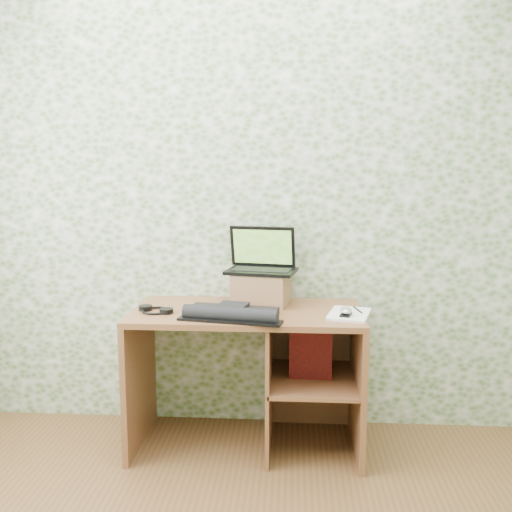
# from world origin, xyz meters

# --- Properties ---
(wall_back) EXTENTS (3.50, 0.00, 3.50)m
(wall_back) POSITION_xyz_m (0.00, 1.75, 1.30)
(wall_back) COLOR silver
(wall_back) RESTS_ON ground
(desk) EXTENTS (1.20, 0.60, 0.75)m
(desk) POSITION_xyz_m (0.08, 1.47, 0.48)
(desk) COLOR brown
(desk) RESTS_ON floor
(riser) EXTENTS (0.33, 0.29, 0.17)m
(riser) POSITION_xyz_m (0.07, 1.58, 0.84)
(riser) COLOR brown
(riser) RESTS_ON desk
(laptop) EXTENTS (0.41, 0.32, 0.24)m
(laptop) POSITION_xyz_m (0.07, 1.62, 0.98)
(laptop) COLOR black
(laptop) RESTS_ON riser
(keyboard) EXTENTS (0.52, 0.34, 0.07)m
(keyboard) POSITION_xyz_m (-0.06, 1.28, 0.77)
(keyboard) COLOR black
(keyboard) RESTS_ON desk
(headphones) EXTENTS (0.19, 0.19, 0.03)m
(headphones) POSITION_xyz_m (-0.47, 1.37, 0.76)
(headphones) COLOR black
(headphones) RESTS_ON desk
(notepad) EXTENTS (0.25, 0.31, 0.01)m
(notepad) POSITION_xyz_m (0.52, 1.37, 0.76)
(notepad) COLOR silver
(notepad) RESTS_ON desk
(mouse) EXTENTS (0.08, 0.11, 0.03)m
(mouse) POSITION_xyz_m (0.50, 1.31, 0.78)
(mouse) COLOR silver
(mouse) RESTS_ON notepad
(pen) EXTENTS (0.04, 0.13, 0.01)m
(pen) POSITION_xyz_m (0.57, 1.42, 0.77)
(pen) COLOR black
(pen) RESTS_ON notepad
(red_box) EXTENTS (0.22, 0.08, 0.27)m
(red_box) POSITION_xyz_m (0.34, 1.44, 0.52)
(red_box) COLOR maroon
(red_box) RESTS_ON desk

